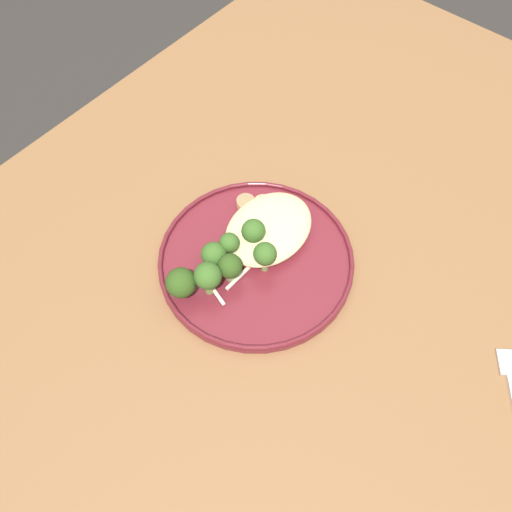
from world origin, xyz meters
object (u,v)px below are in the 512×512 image
(broccoli_floret_small_sprig, at_px, (208,277))
(broccoli_floret_center_pile, at_px, (230,267))
(broccoli_floret_beside_noodles, at_px, (265,254))
(broccoli_floret_tall_stalk, at_px, (181,283))
(seared_scallop_tiny_bay, at_px, (263,203))
(seared_scallop_tilted_round, at_px, (249,234))
(dinner_plate, at_px, (256,260))
(broccoli_floret_rear_charred, at_px, (229,244))
(broccoli_floret_split_head, at_px, (214,255))
(seared_scallop_left_edge, at_px, (277,217))
(seared_scallop_half_hidden, at_px, (246,203))
(broccoli_floret_near_rim, at_px, (253,231))

(broccoli_floret_small_sprig, height_order, broccoli_floret_center_pile, broccoli_floret_small_sprig)
(broccoli_floret_beside_noodles, xyz_separation_m, broccoli_floret_tall_stalk, (-0.11, 0.06, -0.01))
(broccoli_floret_center_pile, bearing_deg, seared_scallop_tiny_bay, 19.84)
(seared_scallop_tilted_round, xyz_separation_m, broccoli_floret_tall_stalk, (-0.13, 0.01, 0.02))
(dinner_plate, height_order, broccoli_floret_rear_charred, broccoli_floret_rear_charred)
(seared_scallop_tilted_round, height_order, broccoli_floret_split_head, broccoli_floret_split_head)
(seared_scallop_tiny_bay, xyz_separation_m, broccoli_floret_rear_charred, (-0.10, -0.02, 0.02))
(seared_scallop_left_edge, bearing_deg, dinner_plate, -165.18)
(broccoli_floret_small_sprig, xyz_separation_m, broccoli_floret_tall_stalk, (-0.03, 0.02, -0.01))
(seared_scallop_tiny_bay, distance_m, broccoli_floret_split_head, 0.13)
(seared_scallop_left_edge, xyz_separation_m, broccoli_floret_split_head, (-0.12, 0.02, 0.02))
(broccoli_floret_beside_noodles, bearing_deg, broccoli_floret_rear_charred, 107.90)
(dinner_plate, xyz_separation_m, broccoli_floret_split_head, (-0.05, 0.04, 0.03))
(dinner_plate, distance_m, broccoli_floret_split_head, 0.07)
(broccoli_floret_small_sprig, height_order, broccoli_floret_rear_charred, broccoli_floret_small_sprig)
(dinner_plate, height_order, seared_scallop_tilted_round, seared_scallop_tilted_round)
(seared_scallop_half_hidden, distance_m, seared_scallop_tilted_round, 0.06)
(seared_scallop_tilted_round, bearing_deg, broccoli_floret_rear_charred, -179.99)
(dinner_plate, relative_size, seared_scallop_tilted_round, 9.58)
(broccoli_floret_small_sprig, relative_size, broccoli_floret_near_rim, 1.09)
(seared_scallop_tilted_round, xyz_separation_m, broccoli_floret_center_pile, (-0.07, -0.03, 0.02))
(broccoli_floret_beside_noodles, height_order, broccoli_floret_split_head, broccoli_floret_beside_noodles)
(seared_scallop_left_edge, xyz_separation_m, seared_scallop_tiny_bay, (0.01, 0.03, -0.00))
(seared_scallop_half_hidden, bearing_deg, broccoli_floret_center_pile, -149.06)
(seared_scallop_tiny_bay, height_order, broccoli_floret_small_sprig, broccoli_floret_small_sprig)
(seared_scallop_left_edge, bearing_deg, broccoli_floret_center_pile, -174.20)
(broccoli_floret_near_rim, height_order, broccoli_floret_tall_stalk, broccoli_floret_near_rim)
(broccoli_floret_tall_stalk, bearing_deg, broccoli_floret_near_rim, -10.38)
(dinner_plate, xyz_separation_m, broccoli_floret_rear_charred, (-0.02, 0.03, 0.04))
(seared_scallop_half_hidden, relative_size, seared_scallop_tiny_bay, 0.99)
(seared_scallop_half_hidden, bearing_deg, seared_scallop_tiny_bay, -49.38)
(seared_scallop_left_edge, relative_size, broccoli_floret_near_rim, 0.63)
(broccoli_floret_beside_noodles, bearing_deg, seared_scallop_left_edge, 26.73)
(dinner_plate, height_order, broccoli_floret_near_rim, broccoli_floret_near_rim)
(broccoli_floret_beside_noodles, relative_size, broccoli_floret_split_head, 1.10)
(seared_scallop_tiny_bay, xyz_separation_m, broccoli_floret_small_sprig, (-0.16, -0.04, 0.03))
(seared_scallop_left_edge, relative_size, broccoli_floret_beside_noodles, 0.62)
(seared_scallop_half_hidden, relative_size, broccoli_floret_tall_stalk, 0.51)
(broccoli_floret_beside_noodles, bearing_deg, seared_scallop_half_hidden, 54.24)
(seared_scallop_left_edge, relative_size, broccoli_floret_center_pile, 0.67)
(dinner_plate, relative_size, seared_scallop_half_hidden, 10.35)
(broccoli_floret_beside_noodles, height_order, broccoli_floret_tall_stalk, broccoli_floret_beside_noodles)
(seared_scallop_left_edge, distance_m, broccoli_floret_beside_noodles, 0.09)
(broccoli_floret_center_pile, height_order, broccoli_floret_split_head, broccoli_floret_center_pile)
(seared_scallop_left_edge, distance_m, broccoli_floret_tall_stalk, 0.19)
(broccoli_floret_tall_stalk, bearing_deg, broccoli_floret_small_sprig, -40.94)
(broccoli_floret_split_head, bearing_deg, broccoli_floret_small_sprig, -148.98)
(seared_scallop_half_hidden, height_order, broccoli_floret_split_head, broccoli_floret_split_head)
(broccoli_floret_split_head, bearing_deg, broccoli_floret_near_rim, -16.57)
(broccoli_floret_small_sprig, relative_size, broccoli_floret_tall_stalk, 1.12)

